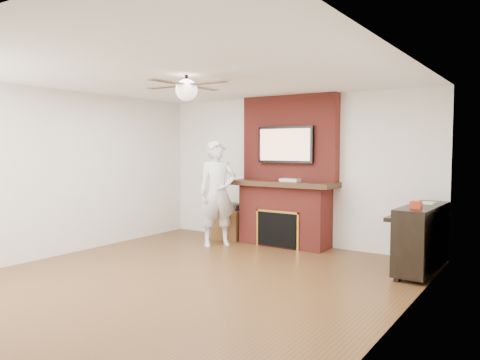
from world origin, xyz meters
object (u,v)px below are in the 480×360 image
Objects in this scene: person at (217,193)px; fireplace at (286,186)px; piano at (421,237)px; side_table at (230,222)px.

fireplace is at bearing -12.80° from person.
piano is (3.21, 0.14, -0.40)m from person.
side_table is 0.46× the size of piano.
fireplace is 1.15m from person.
piano is at bearing -46.91° from person.
person is at bearing -78.72° from side_table.
person is 2.78× the size of side_table.
fireplace is at bearing 168.53° from piano.
fireplace is 1.31m from side_table.
fireplace is 3.97× the size of side_table.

